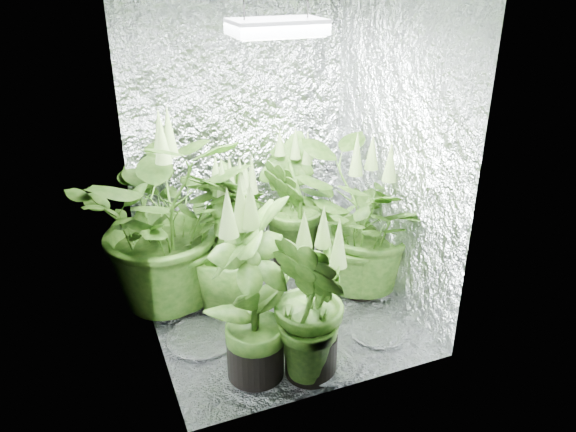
{
  "coord_description": "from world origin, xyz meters",
  "views": [
    {
      "loc": [
        -1.12,
        -2.93,
        2.17
      ],
      "look_at": [
        0.07,
        0.0,
        0.7
      ],
      "focal_mm": 35.0,
      "sensor_mm": 36.0,
      "label": 1
    }
  ],
  "objects_px": {
    "plant_f": "(253,293)",
    "circulation_fan": "(322,239)",
    "plant_c": "(289,202)",
    "plant_a": "(166,219)",
    "plant_e": "(364,223)",
    "grow_lamp": "(277,27)",
    "plant_d": "(227,243)",
    "plant_g": "(312,307)",
    "plant_b": "(238,222)"
  },
  "relations": [
    {
      "from": "grow_lamp",
      "to": "plant_e",
      "type": "height_order",
      "value": "grow_lamp"
    },
    {
      "from": "plant_g",
      "to": "grow_lamp",
      "type": "bearing_deg",
      "value": 85.86
    },
    {
      "from": "plant_c",
      "to": "plant_f",
      "type": "bearing_deg",
      "value": -120.31
    },
    {
      "from": "plant_g",
      "to": "plant_b",
      "type": "bearing_deg",
      "value": 91.37
    },
    {
      "from": "grow_lamp",
      "to": "plant_b",
      "type": "height_order",
      "value": "grow_lamp"
    },
    {
      "from": "plant_a",
      "to": "plant_g",
      "type": "bearing_deg",
      "value": -60.13
    },
    {
      "from": "plant_e",
      "to": "plant_f",
      "type": "xyz_separation_m",
      "value": [
        -0.98,
        -0.55,
        0.01
      ]
    },
    {
      "from": "grow_lamp",
      "to": "plant_e",
      "type": "distance_m",
      "value": 1.44
    },
    {
      "from": "plant_f",
      "to": "plant_g",
      "type": "distance_m",
      "value": 0.33
    },
    {
      "from": "plant_c",
      "to": "circulation_fan",
      "type": "relative_size",
      "value": 2.81
    },
    {
      "from": "grow_lamp",
      "to": "plant_b",
      "type": "distance_m",
      "value": 1.55
    },
    {
      "from": "plant_e",
      "to": "plant_g",
      "type": "bearing_deg",
      "value": -136.02
    },
    {
      "from": "plant_g",
      "to": "circulation_fan",
      "type": "height_order",
      "value": "plant_g"
    },
    {
      "from": "plant_g",
      "to": "circulation_fan",
      "type": "relative_size",
      "value": 2.64
    },
    {
      "from": "plant_e",
      "to": "plant_d",
      "type": "bearing_deg",
      "value": 170.48
    },
    {
      "from": "plant_e",
      "to": "circulation_fan",
      "type": "xyz_separation_m",
      "value": [
        -0.05,
        0.54,
        -0.37
      ]
    },
    {
      "from": "grow_lamp",
      "to": "plant_c",
      "type": "relative_size",
      "value": 0.47
    },
    {
      "from": "plant_d",
      "to": "plant_f",
      "type": "height_order",
      "value": "plant_f"
    },
    {
      "from": "grow_lamp",
      "to": "plant_b",
      "type": "xyz_separation_m",
      "value": [
        -0.07,
        0.62,
        -1.41
      ]
    },
    {
      "from": "plant_d",
      "to": "plant_e",
      "type": "distance_m",
      "value": 0.94
    },
    {
      "from": "plant_a",
      "to": "plant_g",
      "type": "distance_m",
      "value": 1.17
    },
    {
      "from": "plant_d",
      "to": "circulation_fan",
      "type": "xyz_separation_m",
      "value": [
        0.87,
        0.39,
        -0.33
      ]
    },
    {
      "from": "plant_f",
      "to": "plant_g",
      "type": "xyz_separation_m",
      "value": [
        0.29,
        -0.11,
        -0.1
      ]
    },
    {
      "from": "plant_d",
      "to": "circulation_fan",
      "type": "bearing_deg",
      "value": 24.02
    },
    {
      "from": "grow_lamp",
      "to": "plant_e",
      "type": "xyz_separation_m",
      "value": [
        0.64,
        0.04,
        -1.29
      ]
    },
    {
      "from": "plant_b",
      "to": "circulation_fan",
      "type": "xyz_separation_m",
      "value": [
        0.66,
        -0.04,
        -0.25
      ]
    },
    {
      "from": "plant_a",
      "to": "plant_e",
      "type": "bearing_deg",
      "value": -15.33
    },
    {
      "from": "plant_g",
      "to": "circulation_fan",
      "type": "xyz_separation_m",
      "value": [
        0.63,
        1.2,
        -0.29
      ]
    },
    {
      "from": "plant_c",
      "to": "plant_e",
      "type": "distance_m",
      "value": 0.67
    },
    {
      "from": "plant_f",
      "to": "circulation_fan",
      "type": "bearing_deg",
      "value": 49.66
    },
    {
      "from": "plant_f",
      "to": "circulation_fan",
      "type": "xyz_separation_m",
      "value": [
        0.93,
        1.09,
        -0.38
      ]
    },
    {
      "from": "plant_c",
      "to": "plant_d",
      "type": "height_order",
      "value": "plant_d"
    },
    {
      "from": "grow_lamp",
      "to": "plant_c",
      "type": "bearing_deg",
      "value": 62.51
    },
    {
      "from": "plant_c",
      "to": "plant_a",
      "type": "bearing_deg",
      "value": -165.13
    },
    {
      "from": "plant_d",
      "to": "plant_e",
      "type": "xyz_separation_m",
      "value": [
        0.92,
        -0.15,
        0.04
      ]
    },
    {
      "from": "grow_lamp",
      "to": "plant_e",
      "type": "relative_size",
      "value": 0.44
    },
    {
      "from": "plant_b",
      "to": "plant_g",
      "type": "xyz_separation_m",
      "value": [
        0.03,
        -1.24,
        0.03
      ]
    },
    {
      "from": "plant_a",
      "to": "plant_b",
      "type": "bearing_deg",
      "value": 23.49
    },
    {
      "from": "plant_a",
      "to": "plant_b",
      "type": "relative_size",
      "value": 1.45
    },
    {
      "from": "plant_c",
      "to": "plant_e",
      "type": "relative_size",
      "value": 0.94
    },
    {
      "from": "circulation_fan",
      "to": "plant_d",
      "type": "bearing_deg",
      "value": -139.96
    },
    {
      "from": "plant_b",
      "to": "plant_f",
      "type": "height_order",
      "value": "plant_f"
    },
    {
      "from": "plant_e",
      "to": "circulation_fan",
      "type": "distance_m",
      "value": 0.66
    },
    {
      "from": "plant_a",
      "to": "plant_g",
      "type": "xyz_separation_m",
      "value": [
        0.58,
        -1.01,
        -0.19
      ]
    },
    {
      "from": "plant_e",
      "to": "plant_f",
      "type": "bearing_deg",
      "value": -150.64
    },
    {
      "from": "plant_c",
      "to": "plant_g",
      "type": "relative_size",
      "value": 1.07
    },
    {
      "from": "plant_c",
      "to": "plant_f",
      "type": "xyz_separation_m",
      "value": [
        -0.67,
        -1.15,
        0.05
      ]
    },
    {
      "from": "plant_c",
      "to": "plant_d",
      "type": "bearing_deg",
      "value": -144.19
    },
    {
      "from": "plant_b",
      "to": "plant_d",
      "type": "bearing_deg",
      "value": -115.96
    },
    {
      "from": "grow_lamp",
      "to": "plant_b",
      "type": "bearing_deg",
      "value": 96.82
    }
  ]
}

